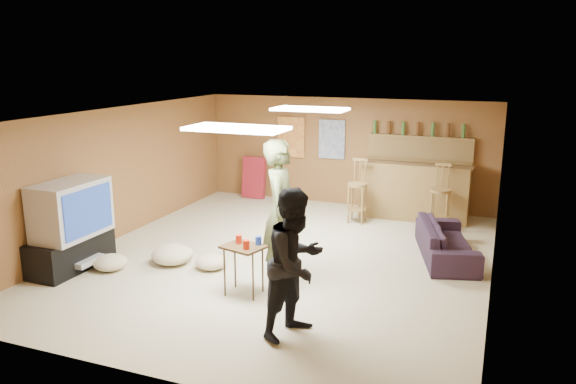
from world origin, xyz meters
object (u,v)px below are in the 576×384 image
(person_olive, at_px, (281,212))
(person_black, at_px, (296,263))
(tv_body, at_px, (71,209))
(tray_table, at_px, (244,270))
(sofa, at_px, (446,241))
(bar_counter, at_px, (414,190))

(person_olive, bearing_deg, person_black, -163.52)
(tv_body, relative_size, tray_table, 1.67)
(person_black, bearing_deg, sofa, -1.51)
(sofa, bearing_deg, tray_table, 120.01)
(person_black, bearing_deg, tv_body, 100.83)
(sofa, bearing_deg, bar_counter, 6.47)
(sofa, bearing_deg, person_olive, 116.23)
(tv_body, xyz_separation_m, person_black, (3.66, -0.67, -0.07))
(sofa, bearing_deg, tv_body, 100.60)
(tv_body, height_order, person_olive, person_olive)
(person_black, xyz_separation_m, tray_table, (-1.00, 0.76, -0.51))
(person_olive, bearing_deg, bar_counter, -28.90)
(tv_body, xyz_separation_m, tray_table, (2.66, 0.09, -0.57))
(person_olive, distance_m, sofa, 2.78)
(tv_body, height_order, bar_counter, tv_body)
(bar_counter, relative_size, person_olive, 1.02)
(tv_body, height_order, person_black, person_black)
(sofa, xyz_separation_m, tray_table, (-2.30, -2.34, 0.06))
(tv_body, distance_m, sofa, 5.56)
(person_olive, xyz_separation_m, sofa, (2.00, 1.78, -0.72))
(tv_body, height_order, sofa, tv_body)
(tv_body, bearing_deg, bar_counter, 47.00)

